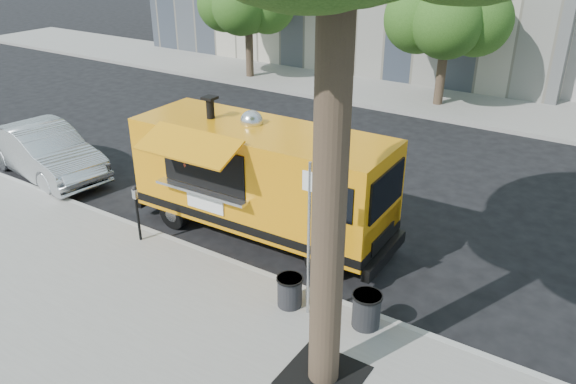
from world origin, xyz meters
name	(u,v)px	position (x,y,z in m)	size (l,w,h in m)	color
ground	(284,257)	(0.00, 0.00, 0.00)	(120.00, 120.00, 0.00)	black
sidewalk	(151,361)	(0.00, -4.00, 0.07)	(60.00, 6.00, 0.15)	gray
curb	(259,274)	(0.00, -0.93, 0.07)	(60.00, 0.14, 0.16)	#999993
far_sidewalk	(468,105)	(0.00, 13.50, 0.07)	(60.00, 5.00, 0.15)	gray
tree_well	(323,375)	(2.60, -2.80, 0.15)	(1.20, 1.20, 0.02)	black
far_tree_b	(449,8)	(-1.00, 12.70, 3.83)	(3.60, 3.60, 5.50)	#33261C
sign_post	(309,232)	(1.55, -1.55, 1.85)	(0.28, 0.06, 3.00)	silver
parking_meter	(137,207)	(-3.00, -1.35, 0.98)	(0.11, 0.11, 1.33)	black
food_truck	(260,178)	(-1.01, 0.57, 1.46)	(6.35, 2.99, 3.10)	orange
sedan	(45,151)	(-8.19, 0.00, 0.75)	(1.58, 4.54, 1.50)	#ADB0B4
trash_bin_left	(366,309)	(2.61, -1.30, 0.50)	(0.55, 0.55, 0.65)	black
trash_bin_right	(290,290)	(1.15, -1.54, 0.47)	(0.50, 0.50, 0.60)	black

